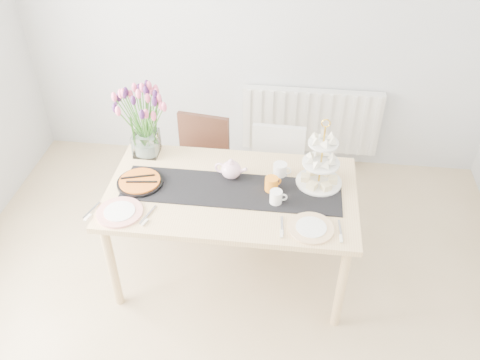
# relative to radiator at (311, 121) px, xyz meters

# --- Properties ---
(room_shell) EXTENTS (4.50, 4.50, 4.50)m
(room_shell) POSITION_rel_radiator_xyz_m (-0.50, -2.19, 0.85)
(room_shell) COLOR tan
(room_shell) RESTS_ON ground
(radiator) EXTENTS (1.20, 0.08, 0.60)m
(radiator) POSITION_rel_radiator_xyz_m (0.00, 0.00, 0.00)
(radiator) COLOR white
(radiator) RESTS_ON room_shell
(dining_table) EXTENTS (1.60, 0.90, 0.75)m
(dining_table) POSITION_rel_radiator_xyz_m (-0.52, -1.40, 0.22)
(dining_table) COLOR tan
(dining_table) RESTS_ON ground
(chair_brown) EXTENTS (0.46, 0.46, 0.82)m
(chair_brown) POSITION_rel_radiator_xyz_m (-0.85, -0.73, 0.02)
(chair_brown) COLOR #3B1D15
(chair_brown) RESTS_ON ground
(chair_white) EXTENTS (0.41, 0.41, 0.81)m
(chair_white) POSITION_rel_radiator_xyz_m (-0.26, -0.79, 0.02)
(chair_white) COLOR silver
(chair_white) RESTS_ON ground
(table_runner) EXTENTS (1.40, 0.35, 0.01)m
(table_runner) POSITION_rel_radiator_xyz_m (-0.52, -1.40, 0.30)
(table_runner) COLOR black
(table_runner) RESTS_ON dining_table
(tulip_vase) EXTENTS (0.61, 0.61, 0.52)m
(tulip_vase) POSITION_rel_radiator_xyz_m (-1.16, -1.06, 0.63)
(tulip_vase) COLOR silver
(tulip_vase) RESTS_ON dining_table
(cake_stand) EXTENTS (0.30, 0.30, 0.44)m
(cake_stand) POSITION_rel_radiator_xyz_m (0.04, -1.26, 0.43)
(cake_stand) COLOR gold
(cake_stand) RESTS_ON dining_table
(teapot) EXTENTS (0.24, 0.21, 0.14)m
(teapot) POSITION_rel_radiator_xyz_m (-0.54, -1.27, 0.37)
(teapot) COLOR white
(teapot) RESTS_ON dining_table
(cream_jug) EXTENTS (0.11, 0.11, 0.09)m
(cream_jug) POSITION_rel_radiator_xyz_m (-0.22, -1.20, 0.35)
(cream_jug) COLOR white
(cream_jug) RESTS_ON dining_table
(tart_tin) EXTENTS (0.30, 0.30, 0.04)m
(tart_tin) POSITION_rel_radiator_xyz_m (-1.11, -1.41, 0.32)
(tart_tin) COLOR black
(tart_tin) RESTS_ON dining_table
(mug_white) EXTENTS (0.09, 0.09, 0.09)m
(mug_white) POSITION_rel_radiator_xyz_m (-0.23, -1.49, 0.35)
(mug_white) COLOR white
(mug_white) RESTS_ON dining_table
(mug_orange) EXTENTS (0.12, 0.12, 0.10)m
(mug_orange) POSITION_rel_radiator_xyz_m (-0.26, -1.37, 0.35)
(mug_orange) COLOR orange
(mug_orange) RESTS_ON dining_table
(plate_left) EXTENTS (0.35, 0.35, 0.01)m
(plate_left) POSITION_rel_radiator_xyz_m (-1.16, -1.69, 0.31)
(plate_left) COLOR white
(plate_left) RESTS_ON dining_table
(plate_right) EXTENTS (0.29, 0.29, 0.01)m
(plate_right) POSITION_rel_radiator_xyz_m (-0.01, -1.69, 0.31)
(plate_right) COLOR white
(plate_right) RESTS_ON dining_table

